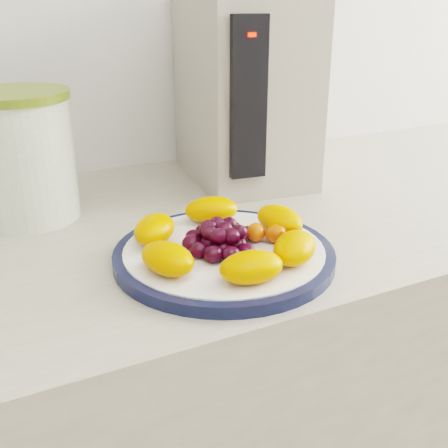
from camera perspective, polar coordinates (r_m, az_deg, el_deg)
name	(u,v)px	position (r m, az deg, el deg)	size (l,w,h in m)	color
plate_rim	(224,255)	(0.70, 0.00, -3.20)	(0.28, 0.28, 0.01)	#101735
plate_face	(224,255)	(0.70, 0.00, -3.12)	(0.25, 0.25, 0.02)	white
canister	(23,161)	(0.86, -19.74, 6.09)	(0.15, 0.15, 0.17)	#416513
canister_lid	(14,95)	(0.84, -20.59, 12.17)	(0.15, 0.15, 0.01)	olive
appliance_body	(244,87)	(0.99, 2.08, 13.73)	(0.18, 0.26, 0.32)	#A79F90
appliance_panel	(248,99)	(0.85, 2.46, 12.54)	(0.05, 0.02, 0.24)	black
appliance_led	(252,35)	(0.83, 2.85, 18.66)	(0.01, 0.01, 0.01)	#FF0C05
fruit_plate	(229,237)	(0.69, 0.46, -1.32)	(0.24, 0.24, 0.04)	#FF7900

